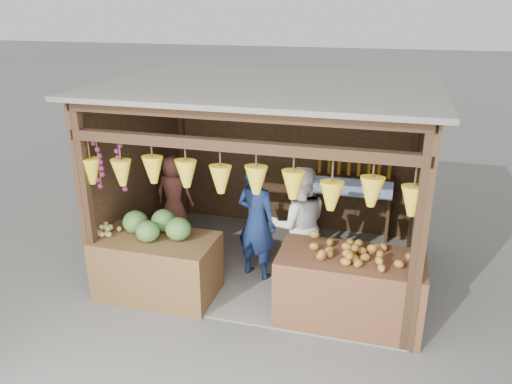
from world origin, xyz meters
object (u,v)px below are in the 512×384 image
man_standing (257,222)px  vendor_seated (174,193)px  counter_right (349,289)px  woman_standing (299,225)px  counter_left (157,266)px

man_standing → vendor_seated: man_standing is taller
counter_right → woman_standing: 1.18m
man_standing → woman_standing: 0.58m
vendor_seated → counter_left: bearing=103.9°
counter_left → vendor_seated: size_ratio=1.30×
counter_left → counter_right: size_ratio=0.91×
counter_left → vendor_seated: bearing=103.9°
man_standing → counter_right: bearing=169.7°
counter_left → counter_right: 2.48m
man_standing → woman_standing: bearing=-154.7°
counter_left → counter_right: counter_right is taller
counter_right → woman_standing: woman_standing is taller
man_standing → vendor_seated: bearing=-0.8°
counter_right → man_standing: bearing=151.8°
counter_right → vendor_seated: size_ratio=1.43×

